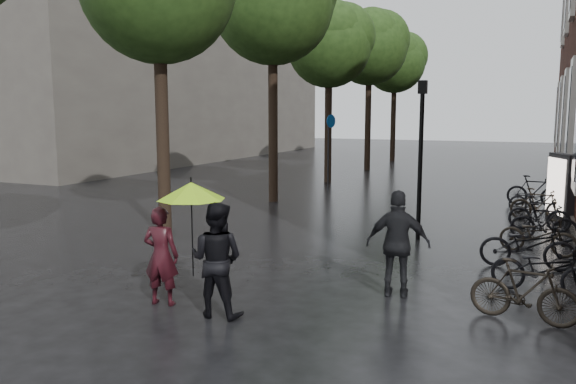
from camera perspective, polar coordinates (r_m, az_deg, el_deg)
The scene contains 10 objects.
bg_building at distance 42.17m, azimuth -15.48°, elevation 13.10°, with size 16.00×30.00×14.00m, color #47423D.
street_trees at distance 22.42m, azimuth 1.55°, elevation 16.39°, with size 4.33×34.03×8.91m.
person_burgundy at distance 9.32m, azimuth -12.77°, elevation -6.33°, with size 0.59×0.39×1.62m, color black.
person_black at distance 8.65m, azimuth -7.27°, elevation -6.80°, with size 0.86×0.67×1.76m, color black.
lime_umbrella at distance 8.78m, azimuth -9.81°, elevation 0.10°, with size 1.07×1.07×1.58m.
pedestrian_walking at distance 9.64m, azimuth 11.12°, elevation -5.20°, with size 1.06×0.44×1.81m, color black.
parked_bicycles at distance 14.68m, azimuth 23.90°, elevation -2.96°, with size 2.08×12.05×1.04m.
ad_lightbox at distance 17.65m, azimuth 25.99°, elevation 0.37°, with size 0.30×1.29×1.95m.
lamp_post at distance 13.87m, azimuth 13.35°, elevation 4.72°, with size 0.20×0.20×3.85m.
cycle_sign at distance 23.48m, azimuth 4.24°, elevation 5.36°, with size 0.16×0.55×3.02m.
Camera 1 is at (4.48, -4.59, 3.09)m, focal length 35.00 mm.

